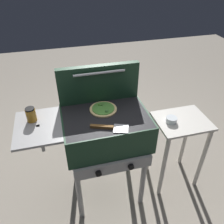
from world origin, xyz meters
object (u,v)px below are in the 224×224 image
object	(u,v)px
prep_table	(178,138)
topping_bowl_near	(171,120)
spatula	(110,127)
pizza_veggie	(104,109)
sauce_jar	(31,115)
grill	(104,131)

from	to	relation	value
prep_table	topping_bowl_near	distance (m)	0.25
prep_table	spatula	bearing A→B (deg)	-167.02
prep_table	topping_bowl_near	world-z (taller)	topping_bowl_near
prep_table	pizza_veggie	bearing A→B (deg)	173.94
pizza_veggie	topping_bowl_near	xyz separation A→B (m)	(0.55, -0.07, -0.16)
sauce_jar	pizza_veggie	bearing A→B (deg)	-0.25
prep_table	topping_bowl_near	size ratio (longest dim) A/B	8.00
pizza_veggie	sauce_jar	bearing A→B (deg)	179.75
pizza_veggie	topping_bowl_near	bearing A→B (deg)	-7.02
grill	prep_table	world-z (taller)	grill
spatula	prep_table	xyz separation A→B (m)	(0.67, 0.15, -0.39)
grill	topping_bowl_near	bearing A→B (deg)	0.60
grill	topping_bowl_near	distance (m)	0.57
sauce_jar	topping_bowl_near	bearing A→B (deg)	-3.75
pizza_veggie	spatula	size ratio (longest dim) A/B	0.78
prep_table	topping_bowl_near	xyz separation A→B (m)	(-0.10, 0.00, 0.23)
grill	topping_bowl_near	xyz separation A→B (m)	(0.57, 0.01, -0.01)
grill	pizza_veggie	bearing A→B (deg)	75.92
sauce_jar	grill	bearing A→B (deg)	-8.63
sauce_jar	topping_bowl_near	world-z (taller)	sauce_jar
pizza_veggie	prep_table	size ratio (longest dim) A/B	0.28
sauce_jar	spatula	xyz separation A→B (m)	(0.51, -0.23, -0.04)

